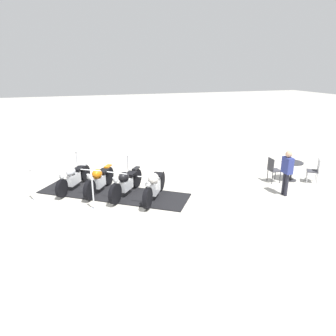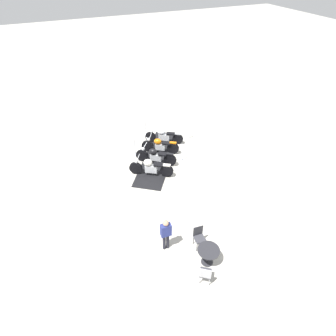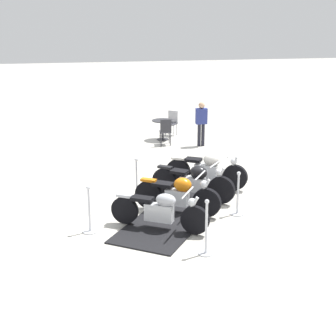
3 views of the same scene
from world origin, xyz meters
name	(u,v)px [view 1 (image 1 of 3)]	position (x,y,z in m)	size (l,w,h in m)	color
ground_plane	(113,194)	(0.00, 0.00, 0.00)	(80.00, 80.00, 0.00)	beige
display_platform	(113,193)	(0.00, 0.00, 0.02)	(5.30, 1.49, 0.03)	black
motorcycle_chrome	(73,177)	(-1.28, 0.86, 0.46)	(1.32, 1.99, 0.93)	black
motorcycle_copper	(99,180)	(-0.44, 0.28, 0.49)	(1.27, 1.87, 1.00)	black
motorcycle_black	(126,183)	(0.40, -0.32, 0.50)	(1.49, 1.85, 1.01)	black
motorcycle_cream	(154,185)	(1.25, -0.92, 0.51)	(1.32, 2.01, 1.00)	black
stanchion_left_mid	(128,173)	(0.76, 1.09, 0.34)	(0.34, 0.34, 1.09)	silver
stanchion_right_front	(33,190)	(-2.61, 0.21, 0.40)	(0.30, 0.30, 1.15)	silver
stanchion_left_front	(78,168)	(-1.08, 2.38, 0.32)	(0.35, 0.35, 1.06)	silver
stanchion_right_mid	(94,200)	(-0.76, -1.09, 0.32)	(0.35, 0.35, 1.06)	silver
cafe_table	(292,167)	(6.85, -0.79, 0.57)	(0.82, 0.82, 0.75)	#2D2D33
cafe_chair_near_table	(273,169)	(6.03, -0.73, 0.55)	(0.43, 0.43, 0.96)	#2D2D33
cafe_chair_across_table	(315,169)	(7.52, -1.28, 0.54)	(0.56, 0.56, 0.95)	#B7B7BC
bystander_person	(287,169)	(5.66, -1.95, 0.95)	(0.25, 0.41, 1.59)	#23232D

